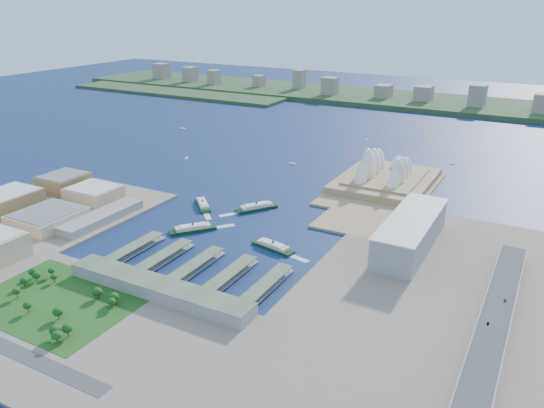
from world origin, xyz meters
The scene contains 25 objects.
ground centered at (0.00, 0.00, 0.00)m, with size 3000.00×3000.00×0.00m, color #10214C.
west_land centered at (-250.00, -105.00, 1.50)m, with size 220.00×390.00×3.00m, color gray.
south_land centered at (0.00, -210.00, 1.50)m, with size 720.00×180.00×3.00m, color gray.
east_land centered at (240.00, -50.00, 1.50)m, with size 240.00×500.00×3.00m, color gray.
peninsula centered at (107.50, 260.00, 1.50)m, with size 135.00×220.00×3.00m, color #9F7E57.
far_shore centered at (0.00, 980.00, 6.00)m, with size 2200.00×260.00×12.00m, color #2D4926.
opera_house centered at (105.00, 280.00, 32.00)m, with size 134.00×180.00×58.00m, color white, non-canonical shape.
toaster_building centered at (195.00, 80.00, 20.50)m, with size 45.00×155.00×35.00m, color gray.
expressway centered at (300.00, -60.00, 8.93)m, with size 26.00×340.00×11.85m, color gray, non-canonical shape.
west_buildings centered at (-250.00, -70.00, 16.50)m, with size 200.00×280.00×27.00m, color olive, non-canonical shape.
ferry_wharves centered at (14.00, -75.00, 4.65)m, with size 184.00×90.00×9.30m, color #515E47, non-canonical shape.
terminal_building centered at (15.00, -135.00, 9.00)m, with size 200.00×28.00×12.00m, color gray.
park centered at (-60.00, -190.00, 11.00)m, with size 150.00×110.00×16.00m, color #194714, non-canonical shape.
far_skyline centered at (0.00, 960.00, 39.50)m, with size 1900.00×140.00×55.00m, color gray, non-canonical shape.
ferry_a centered at (-86.70, 77.14, 4.96)m, with size 13.35×52.46×9.92m, color #0D3419, non-canonical shape.
ferry_b centered at (-16.78, 102.37, 5.43)m, with size 14.63×57.48×10.87m, color #0D3419, non-canonical shape.
ferry_c centered at (-48.98, 4.17, 5.35)m, with size 14.41×56.62×10.71m, color #0D3419, non-canonical shape.
ferry_d centered at (59.96, 7.59, 5.02)m, with size 13.52×53.13×10.05m, color #0D3419, non-canonical shape.
boat_a centered at (-248.27, 252.95, 1.19)m, with size 3.10×12.39×2.39m, color white, non-canonical shape.
boat_b centered at (-68.11, 312.12, 1.41)m, with size 3.67×10.47×2.83m, color white, non-canonical shape.
boat_c centered at (171.65, 444.97, 1.27)m, with size 3.30×11.30×2.54m, color white, non-canonical shape.
boat_d centered at (-394.23, 431.95, 1.47)m, with size 3.82×17.48×2.95m, color white, non-canonical shape.
boat_e centered at (-13.04, 532.43, 1.22)m, with size 3.16×9.93×2.44m, color white, non-canonical shape.
car_b centered at (296.00, -57.74, 15.54)m, with size 1.46×4.18×1.38m, color slate.
car_c centered at (304.00, -11.97, 15.58)m, with size 2.06×5.06×1.47m, color slate.
Camera 1 is at (317.58, -465.95, 262.96)m, focal length 35.00 mm.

